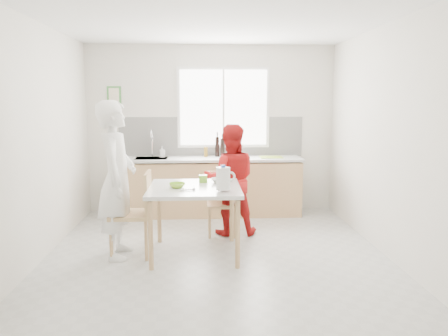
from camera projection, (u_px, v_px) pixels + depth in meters
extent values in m
plane|color=#B7B7B2|center=(216.00, 257.00, 5.12)|extent=(4.50, 4.50, 0.00)
plane|color=silver|center=(211.00, 129.00, 7.14)|extent=(4.00, 0.00, 4.00)
plane|color=silver|center=(229.00, 176.00, 2.70)|extent=(4.00, 0.00, 4.00)
plane|color=silver|center=(35.00, 143.00, 4.81)|extent=(0.00, 4.50, 4.50)
plane|color=silver|center=(389.00, 141.00, 5.02)|extent=(0.00, 4.50, 4.50)
plane|color=white|center=(216.00, 18.00, 4.71)|extent=(4.50, 4.50, 0.00)
cube|color=white|center=(223.00, 108.00, 7.08)|extent=(1.50, 0.03, 1.30)
cube|color=white|center=(223.00, 108.00, 7.06)|extent=(1.40, 0.02, 1.20)
cube|color=white|center=(224.00, 108.00, 7.06)|extent=(0.03, 0.03, 1.20)
cube|color=white|center=(211.00, 137.00, 7.15)|extent=(3.00, 0.02, 0.65)
cube|color=#458E40|center=(114.00, 95.00, 6.96)|extent=(0.22, 0.02, 0.28)
cube|color=beige|center=(114.00, 95.00, 6.95)|extent=(0.16, 0.01, 0.22)
cube|color=tan|center=(212.00, 188.00, 6.98)|extent=(2.80, 0.60, 0.86)
cube|color=#3F3326|center=(212.00, 211.00, 7.04)|extent=(2.80, 0.54, 0.10)
cube|color=silver|center=(212.00, 159.00, 6.91)|extent=(2.84, 0.64, 0.04)
cube|color=#A5A5AA|center=(151.00, 159.00, 6.86)|extent=(0.50, 0.40, 0.03)
cylinder|color=silver|center=(152.00, 146.00, 6.99)|extent=(0.02, 0.02, 0.36)
torus|color=silver|center=(151.00, 135.00, 6.89)|extent=(0.02, 0.18, 0.18)
cube|color=silver|center=(195.00, 189.00, 5.09)|extent=(1.07, 1.07, 0.04)
cylinder|color=tan|center=(151.00, 236.00, 4.67)|extent=(0.05, 0.05, 0.75)
cylinder|color=tan|center=(159.00, 214.00, 5.59)|extent=(0.05, 0.05, 0.75)
cylinder|color=tan|center=(238.00, 235.00, 4.72)|extent=(0.05, 0.05, 0.75)
cylinder|color=tan|center=(232.00, 213.00, 5.64)|extent=(0.05, 0.05, 0.75)
cube|color=tan|center=(131.00, 215.00, 5.10)|extent=(0.46, 0.46, 0.04)
cube|color=tan|center=(148.00, 193.00, 5.07)|extent=(0.03, 0.44, 0.48)
cylinder|color=tan|center=(118.00, 231.00, 5.32)|extent=(0.04, 0.04, 0.47)
cylinder|color=tan|center=(111.00, 241.00, 4.94)|extent=(0.04, 0.04, 0.47)
cylinder|color=tan|center=(150.00, 231.00, 5.34)|extent=(0.04, 0.04, 0.47)
cylinder|color=tan|center=(146.00, 241.00, 4.95)|extent=(0.04, 0.04, 0.47)
cube|color=tan|center=(222.00, 204.00, 5.91)|extent=(0.39, 0.39, 0.04)
cube|color=tan|center=(221.00, 186.00, 6.05)|extent=(0.37, 0.03, 0.41)
cylinder|color=tan|center=(210.00, 224.00, 5.76)|extent=(0.03, 0.03, 0.40)
cylinder|color=tan|center=(235.00, 223.00, 5.78)|extent=(0.03, 0.03, 0.40)
cylinder|color=tan|center=(209.00, 217.00, 6.10)|extent=(0.03, 0.03, 0.40)
cylinder|color=tan|center=(233.00, 217.00, 6.11)|extent=(0.03, 0.03, 0.40)
imported|color=white|center=(117.00, 180.00, 5.03)|extent=(0.44, 0.66, 1.82)
imported|color=red|center=(230.00, 180.00, 5.91)|extent=(0.73, 0.57, 1.50)
imported|color=#92D230|center=(177.00, 185.00, 5.02)|extent=(0.18, 0.18, 0.06)
imported|color=silver|center=(219.00, 180.00, 5.34)|extent=(0.21, 0.21, 0.05)
cylinder|color=white|center=(223.00, 179.00, 4.80)|extent=(0.16, 0.16, 0.25)
cylinder|color=blue|center=(223.00, 166.00, 4.78)|extent=(0.05, 0.05, 0.03)
torus|color=white|center=(230.00, 177.00, 4.81)|extent=(0.12, 0.03, 0.12)
cube|color=#73B429|center=(203.00, 179.00, 5.36)|extent=(0.10, 0.10, 0.09)
cylinder|color=#A5A5AA|center=(187.00, 190.00, 4.86)|extent=(0.15, 0.07, 0.01)
cube|color=#95B82A|center=(271.00, 157.00, 6.92)|extent=(0.35, 0.25, 0.01)
cylinder|color=black|center=(217.00, 147.00, 7.02)|extent=(0.07, 0.07, 0.32)
cylinder|color=black|center=(223.00, 148.00, 6.95)|extent=(0.07, 0.07, 0.30)
cylinder|color=olive|center=(206.00, 152.00, 6.99)|extent=(0.06, 0.06, 0.16)
imported|color=#999999|center=(162.00, 152.00, 6.94)|extent=(0.11, 0.11, 0.18)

